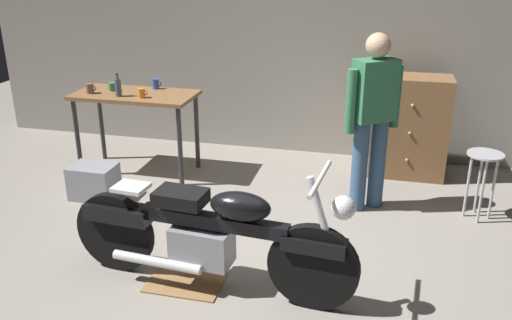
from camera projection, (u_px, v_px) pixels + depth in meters
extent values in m
plane|color=gray|center=(241.00, 269.00, 4.24)|extent=(12.00, 12.00, 0.00)
cube|color=gray|center=(304.00, 23.00, 6.21)|extent=(8.00, 0.12, 3.10)
cube|color=brown|center=(135.00, 95.00, 5.79)|extent=(1.30, 0.64, 0.04)
cylinder|color=#2D2D33|center=(78.00, 138.00, 5.85)|extent=(0.05, 0.05, 0.86)
cylinder|color=#2D2D33|center=(180.00, 147.00, 5.59)|extent=(0.05, 0.05, 0.86)
cylinder|color=#2D2D33|center=(101.00, 124.00, 6.32)|extent=(0.05, 0.05, 0.86)
cylinder|color=#2D2D33|center=(197.00, 132.00, 6.06)|extent=(0.05, 0.05, 0.86)
cylinder|color=black|center=(313.00, 267.00, 3.69)|extent=(0.64, 0.12, 0.64)
cylinder|color=black|center=(115.00, 232.00, 4.14)|extent=(0.64, 0.12, 0.64)
cube|color=black|center=(314.00, 245.00, 3.62)|extent=(0.45, 0.18, 0.10)
cube|color=black|center=(119.00, 212.00, 4.06)|extent=(0.53, 0.22, 0.12)
cube|color=gray|center=(202.00, 245.00, 3.92)|extent=(0.46, 0.28, 0.28)
cube|color=black|center=(214.00, 221.00, 3.82)|extent=(1.10, 0.19, 0.10)
ellipsoid|color=black|center=(240.00, 206.00, 3.70)|extent=(0.46, 0.26, 0.20)
cube|color=black|center=(181.00, 197.00, 3.83)|extent=(0.38, 0.27, 0.10)
cube|color=silver|center=(131.00, 187.00, 3.95)|extent=(0.26, 0.22, 0.03)
cylinder|color=silver|center=(324.00, 226.00, 3.55)|extent=(0.27, 0.07, 0.68)
cylinder|color=silver|center=(320.00, 179.00, 3.44)|extent=(0.08, 0.60, 0.03)
sphere|color=silver|center=(344.00, 208.00, 3.46)|extent=(0.16, 0.16, 0.16)
cylinder|color=silver|center=(157.00, 262.00, 3.93)|extent=(0.70, 0.13, 0.07)
cylinder|color=#395979|center=(377.00, 163.00, 5.14)|extent=(0.15, 0.15, 0.88)
cylinder|color=#395979|center=(359.00, 166.00, 5.07)|extent=(0.15, 0.15, 0.88)
cube|color=#33724C|center=(375.00, 90.00, 4.84)|extent=(0.44, 0.40, 0.56)
cylinder|color=#33724C|center=(396.00, 96.00, 4.96)|extent=(0.09, 0.09, 0.58)
cylinder|color=#33724C|center=(351.00, 102.00, 4.79)|extent=(0.09, 0.09, 0.58)
sphere|color=tan|center=(378.00, 45.00, 4.70)|extent=(0.22, 0.22, 0.22)
cylinder|color=#B2B2B7|center=(486.00, 154.00, 4.83)|extent=(0.32, 0.32, 0.02)
cylinder|color=#B2B2B7|center=(493.00, 188.00, 4.92)|extent=(0.02, 0.02, 0.62)
cylinder|color=#B2B2B7|center=(479.00, 182.00, 5.05)|extent=(0.02, 0.02, 0.62)
cylinder|color=#B2B2B7|center=(468.00, 186.00, 4.97)|extent=(0.02, 0.02, 0.62)
cylinder|color=#B2B2B7|center=(482.00, 192.00, 4.85)|extent=(0.02, 0.02, 0.62)
cube|color=brown|center=(409.00, 127.00, 5.84)|extent=(0.80, 0.44, 1.10)
sphere|color=tan|center=(413.00, 105.00, 5.52)|extent=(0.04, 0.04, 0.04)
sphere|color=tan|center=(410.00, 133.00, 5.63)|extent=(0.04, 0.04, 0.04)
sphere|color=tan|center=(407.00, 160.00, 5.74)|extent=(0.04, 0.04, 0.04)
cube|color=olive|center=(186.00, 282.00, 4.07)|extent=(0.56, 0.40, 0.01)
cube|color=gray|center=(94.00, 182.00, 5.41)|extent=(0.44, 0.32, 0.34)
cylinder|color=#2D51AD|center=(155.00, 84.00, 5.95)|extent=(0.07, 0.07, 0.11)
torus|color=#2D51AD|center=(159.00, 84.00, 5.94)|extent=(0.06, 0.01, 0.06)
cylinder|color=brown|center=(90.00, 88.00, 5.76)|extent=(0.08, 0.08, 0.11)
torus|color=brown|center=(94.00, 88.00, 5.75)|extent=(0.06, 0.01, 0.06)
cylinder|color=orange|center=(141.00, 93.00, 5.59)|extent=(0.07, 0.07, 0.10)
torus|color=orange|center=(145.00, 93.00, 5.58)|extent=(0.05, 0.01, 0.05)
cylinder|color=#3D7F4C|center=(112.00, 87.00, 5.87)|extent=(0.08, 0.08, 0.09)
torus|color=#3D7F4C|center=(116.00, 87.00, 5.86)|extent=(0.05, 0.01, 0.05)
cylinder|color=#3F4C59|center=(118.00, 88.00, 5.63)|extent=(0.06, 0.06, 0.18)
cylinder|color=#3F4C59|center=(117.00, 77.00, 5.59)|extent=(0.03, 0.03, 0.05)
cylinder|color=black|center=(117.00, 74.00, 5.58)|extent=(0.03, 0.03, 0.01)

